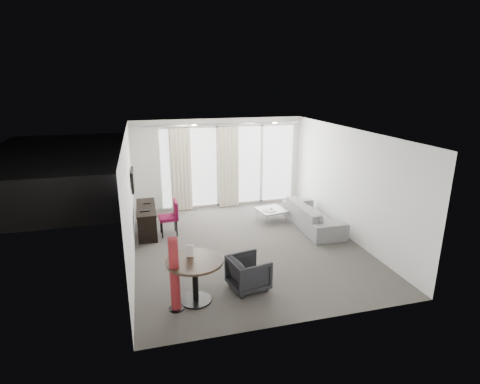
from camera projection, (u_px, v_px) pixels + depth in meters
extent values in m
cube|color=#44403B|center=(247.00, 245.00, 8.64)|extent=(5.00, 6.00, 0.00)
cube|color=white|center=(247.00, 132.00, 7.89)|extent=(5.00, 6.00, 0.00)
cube|color=silver|center=(130.00, 200.00, 7.66)|extent=(0.00, 6.00, 2.60)
cube|color=silver|center=(348.00, 183.00, 8.88)|extent=(0.00, 6.00, 2.60)
cube|color=silver|center=(303.00, 247.00, 5.49)|extent=(5.00, 0.00, 2.60)
cylinder|color=#FFE0B2|center=(194.00, 125.00, 9.16)|extent=(0.12, 0.12, 0.02)
cylinder|color=#FFE0B2|center=(275.00, 123.00, 9.67)|extent=(0.12, 0.12, 0.02)
cylinder|color=maroon|center=(174.00, 275.00, 6.04)|extent=(0.33, 0.33, 1.28)
imported|color=black|center=(249.00, 273.00, 6.77)|extent=(0.79, 0.77, 0.61)
imported|color=slate|center=(313.00, 216.00, 9.59)|extent=(0.84, 2.16, 0.63)
cube|color=#4D4D50|center=(219.00, 192.00, 12.90)|extent=(5.60, 3.00, 0.12)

